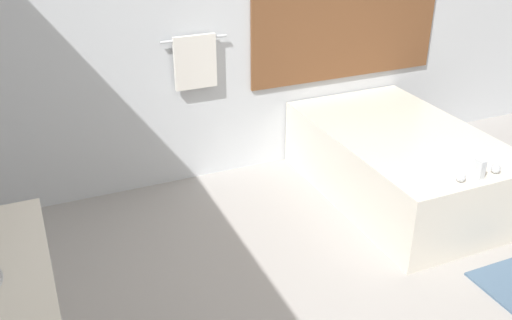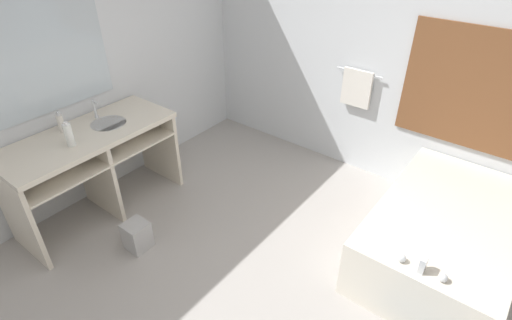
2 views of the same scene
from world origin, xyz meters
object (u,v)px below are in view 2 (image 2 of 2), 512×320
Objects in this scene: soap_dispenser at (61,123)px; waste_bin at (137,235)px; water_bottle_1 at (69,135)px; bathtub at (445,234)px.

waste_bin is at bearing -1.20° from soap_dispenser.
water_bottle_1 is at bearing -17.26° from soap_dispenser.
soap_dispenser is at bearing 162.74° from water_bottle_1.
bathtub is 2.66m from waste_bin.
water_bottle_1 is 1.18× the size of soap_dispenser.
waste_bin is (0.58, 0.07, -0.86)m from water_bottle_1.
soap_dispenser reaches higher than waste_bin.
bathtub is 7.75× the size of water_bottle_1.
water_bottle_1 is at bearing -172.85° from waste_bin.
soap_dispenser is at bearing 178.80° from waste_bin.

